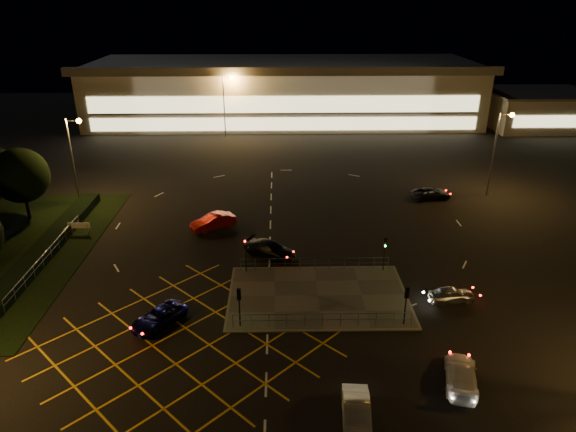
{
  "coord_description": "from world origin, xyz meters",
  "views": [
    {
      "loc": [
        -1.13,
        -37.17,
        22.51
      ],
      "look_at": [
        -0.19,
        9.67,
        2.0
      ],
      "focal_mm": 32.0,
      "sensor_mm": 36.0,
      "label": 1
    }
  ],
  "objects_px": {
    "car_queue_white": "(357,415)",
    "car_right_silver": "(452,294)",
    "signal_sw": "(239,300)",
    "car_circ_red": "(213,222)",
    "signal_ne": "(385,247)",
    "signal_nw": "(245,248)",
    "car_approach_white": "(461,375)",
    "car_left_blue": "(159,317)",
    "signal_se": "(406,298)",
    "car_far_dkgrey": "(270,249)",
    "car_east_grey": "(431,194)"
  },
  "relations": [
    {
      "from": "car_queue_white",
      "to": "car_right_silver",
      "type": "bearing_deg",
      "value": 57.86
    },
    {
      "from": "signal_sw",
      "to": "car_circ_red",
      "type": "distance_m",
      "value": 17.7
    },
    {
      "from": "signal_ne",
      "to": "car_right_silver",
      "type": "bearing_deg",
      "value": -47.44
    },
    {
      "from": "signal_nw",
      "to": "car_circ_red",
      "type": "height_order",
      "value": "signal_nw"
    },
    {
      "from": "signal_ne",
      "to": "car_queue_white",
      "type": "relative_size",
      "value": 0.72
    },
    {
      "from": "car_queue_white",
      "to": "signal_ne",
      "type": "bearing_deg",
      "value": 79.04
    },
    {
      "from": "car_queue_white",
      "to": "car_approach_white",
      "type": "distance_m",
      "value": 7.66
    },
    {
      "from": "signal_nw",
      "to": "signal_sw",
      "type": "bearing_deg",
      "value": -90.0
    },
    {
      "from": "signal_nw",
      "to": "car_left_blue",
      "type": "relative_size",
      "value": 0.71
    },
    {
      "from": "car_right_silver",
      "to": "car_circ_red",
      "type": "height_order",
      "value": "car_circ_red"
    },
    {
      "from": "signal_sw",
      "to": "car_approach_white",
      "type": "bearing_deg",
      "value": 156.36
    },
    {
      "from": "signal_se",
      "to": "car_circ_red",
      "type": "distance_m",
      "value": 23.46
    },
    {
      "from": "car_left_blue",
      "to": "car_approach_white",
      "type": "distance_m",
      "value": 21.2
    },
    {
      "from": "car_queue_white",
      "to": "car_right_silver",
      "type": "height_order",
      "value": "car_queue_white"
    },
    {
      "from": "signal_ne",
      "to": "car_far_dkgrey",
      "type": "relative_size",
      "value": 0.64
    },
    {
      "from": "signal_se",
      "to": "car_right_silver",
      "type": "bearing_deg",
      "value": -145.17
    },
    {
      "from": "car_queue_white",
      "to": "car_east_grey",
      "type": "relative_size",
      "value": 0.94
    },
    {
      "from": "car_circ_red",
      "to": "car_approach_white",
      "type": "bearing_deg",
      "value": 5.11
    },
    {
      "from": "car_far_dkgrey",
      "to": "car_left_blue",
      "type": "bearing_deg",
      "value": 173.21
    },
    {
      "from": "signal_sw",
      "to": "car_left_blue",
      "type": "distance_m",
      "value": 6.25
    },
    {
      "from": "signal_se",
      "to": "car_far_dkgrey",
      "type": "relative_size",
      "value": 0.64
    },
    {
      "from": "car_right_silver",
      "to": "car_east_grey",
      "type": "relative_size",
      "value": 0.78
    },
    {
      "from": "signal_se",
      "to": "car_queue_white",
      "type": "relative_size",
      "value": 0.72
    },
    {
      "from": "car_east_grey",
      "to": "signal_se",
      "type": "bearing_deg",
      "value": 152.0
    },
    {
      "from": "signal_ne",
      "to": "signal_sw",
      "type": "bearing_deg",
      "value": -146.35
    },
    {
      "from": "signal_ne",
      "to": "car_right_silver",
      "type": "xyz_separation_m",
      "value": [
        4.47,
        -4.87,
        -1.75
      ]
    },
    {
      "from": "signal_sw",
      "to": "car_queue_white",
      "type": "xyz_separation_m",
      "value": [
        7.17,
        -9.35,
        -1.65
      ]
    },
    {
      "from": "car_far_dkgrey",
      "to": "car_circ_red",
      "type": "relative_size",
      "value": 1.06
    },
    {
      "from": "car_east_grey",
      "to": "car_far_dkgrey",
      "type": "bearing_deg",
      "value": 118.36
    },
    {
      "from": "signal_se",
      "to": "car_approach_white",
      "type": "bearing_deg",
      "value": 109.14
    },
    {
      "from": "car_left_blue",
      "to": "car_approach_white",
      "type": "relative_size",
      "value": 0.96
    },
    {
      "from": "signal_sw",
      "to": "car_right_silver",
      "type": "bearing_deg",
      "value": -169.3
    },
    {
      "from": "car_right_silver",
      "to": "car_east_grey",
      "type": "height_order",
      "value": "car_east_grey"
    },
    {
      "from": "signal_nw",
      "to": "car_far_dkgrey",
      "type": "height_order",
      "value": "signal_nw"
    },
    {
      "from": "car_queue_white",
      "to": "car_far_dkgrey",
      "type": "xyz_separation_m",
      "value": [
        -5.09,
        20.34,
        -0.0
      ]
    },
    {
      "from": "signal_se",
      "to": "car_circ_red",
      "type": "height_order",
      "value": "signal_se"
    },
    {
      "from": "signal_sw",
      "to": "signal_nw",
      "type": "bearing_deg",
      "value": -90.0
    },
    {
      "from": "car_approach_white",
      "to": "car_east_grey",
      "type": "bearing_deg",
      "value": -87.14
    },
    {
      "from": "car_circ_red",
      "to": "car_east_grey",
      "type": "bearing_deg",
      "value": 75.03
    },
    {
      "from": "car_approach_white",
      "to": "signal_sw",
      "type": "bearing_deg",
      "value": -8.46
    },
    {
      "from": "signal_se",
      "to": "signal_nw",
      "type": "relative_size",
      "value": 1.0
    },
    {
      "from": "car_queue_white",
      "to": "car_circ_red",
      "type": "bearing_deg",
      "value": 117.22
    },
    {
      "from": "signal_ne",
      "to": "car_approach_white",
      "type": "distance_m",
      "value": 14.44
    },
    {
      "from": "signal_ne",
      "to": "car_east_grey",
      "type": "bearing_deg",
      "value": 62.26
    },
    {
      "from": "signal_ne",
      "to": "car_east_grey",
      "type": "height_order",
      "value": "signal_ne"
    },
    {
      "from": "signal_nw",
      "to": "car_approach_white",
      "type": "distance_m",
      "value": 20.1
    },
    {
      "from": "signal_sw",
      "to": "car_east_grey",
      "type": "height_order",
      "value": "signal_sw"
    },
    {
      "from": "car_far_dkgrey",
      "to": "car_circ_red",
      "type": "distance_m",
      "value": 8.6
    },
    {
      "from": "signal_se",
      "to": "car_east_grey",
      "type": "xyz_separation_m",
      "value": [
        8.98,
        25.06,
        -1.72
      ]
    },
    {
      "from": "signal_sw",
      "to": "car_far_dkgrey",
      "type": "bearing_deg",
      "value": -100.7
    }
  ]
}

